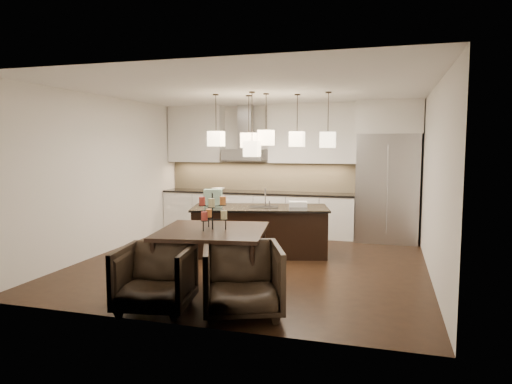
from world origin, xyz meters
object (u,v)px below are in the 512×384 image
(island_body, at_px, (260,231))
(armchair_right, at_px, (242,279))
(refrigerator, at_px, (387,188))
(armchair_left, at_px, (155,278))
(dining_table, at_px, (213,260))

(island_body, xyz_separation_m, armchair_right, (0.60, -2.87, 0.00))
(refrigerator, relative_size, armchair_left, 2.54)
(refrigerator, distance_m, armchair_right, 4.94)
(island_body, height_order, dining_table, dining_table)
(dining_table, bearing_deg, island_body, 79.49)
(island_body, height_order, armchair_left, island_body)
(refrigerator, bearing_deg, armchair_left, -118.00)
(island_body, xyz_separation_m, armchair_left, (-0.41, -3.03, -0.02))
(refrigerator, bearing_deg, armchair_right, -108.39)
(armchair_right, bearing_deg, refrigerator, 49.98)
(dining_table, height_order, armchair_right, dining_table)
(refrigerator, xyz_separation_m, armchair_left, (-2.56, -4.81, -0.69))
(dining_table, relative_size, armchair_right, 1.53)
(island_body, distance_m, armchair_left, 3.06)
(island_body, bearing_deg, armchair_left, -111.78)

